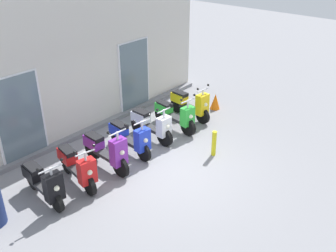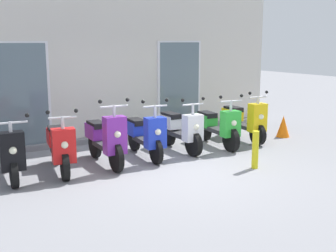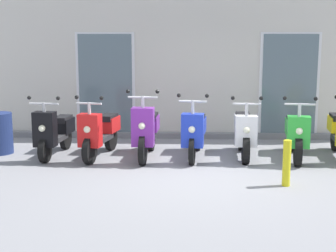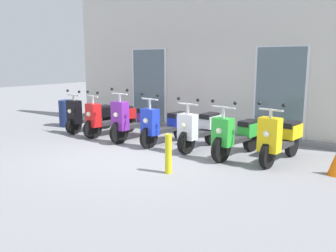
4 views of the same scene
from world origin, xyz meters
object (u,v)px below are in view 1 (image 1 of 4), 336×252
at_px(scooter_purple, 106,150).
at_px(scooter_yellow, 190,104).
at_px(scooter_black, 44,182).
at_px(scooter_red, 77,166).
at_px(curb_bollard, 214,143).
at_px(scooter_white, 151,125).
at_px(scooter_blue, 130,137).
at_px(traffic_cone, 215,101).
at_px(scooter_green, 175,115).

bearing_deg(scooter_purple, scooter_yellow, 2.37).
height_order(scooter_black, scooter_red, scooter_red).
xyz_separation_m(scooter_purple, curb_bollard, (2.23, -1.67, -0.16)).
bearing_deg(scooter_red, curb_bollard, -28.78).
bearing_deg(scooter_white, scooter_black, -178.97).
height_order(scooter_black, scooter_white, scooter_white).
xyz_separation_m(scooter_purple, scooter_white, (1.79, 0.14, -0.05)).
height_order(scooter_black, scooter_yellow, scooter_yellow).
relative_size(scooter_black, scooter_yellow, 0.96).
distance_m(scooter_red, scooter_blue, 1.76).
relative_size(scooter_blue, curb_bollard, 2.33).
distance_m(scooter_white, traffic_cone, 2.89).
distance_m(scooter_green, traffic_cone, 1.96).
xyz_separation_m(scooter_black, curb_bollard, (3.95, -1.75, -0.11)).
bearing_deg(scooter_red, scooter_white, 2.41).
bearing_deg(scooter_red, scooter_black, 176.79).
bearing_deg(traffic_cone, scooter_white, 175.91).
bearing_deg(scooter_yellow, scooter_white, -179.86).
bearing_deg(scooter_yellow, curb_bollard, -126.80).
height_order(scooter_purple, scooter_white, scooter_purple).
relative_size(scooter_red, scooter_white, 1.03).
xyz_separation_m(scooter_blue, curb_bollard, (1.34, -1.74, -0.13)).
xyz_separation_m(scooter_blue, scooter_white, (0.90, 0.07, -0.01)).
distance_m(curb_bollard, traffic_cone, 2.92).
distance_m(scooter_blue, curb_bollard, 2.20).
xyz_separation_m(scooter_black, scooter_green, (4.45, -0.01, -0.01)).
relative_size(scooter_green, scooter_yellow, 1.05).
bearing_deg(scooter_blue, scooter_black, 179.87).
bearing_deg(scooter_purple, scooter_white, 4.60).
bearing_deg(scooter_purple, scooter_red, 177.86).
distance_m(scooter_black, traffic_cone, 6.39).
bearing_deg(scooter_black, traffic_cone, -1.27).
xyz_separation_m(scooter_red, traffic_cone, (5.53, -0.09, -0.21)).
xyz_separation_m(scooter_purple, scooter_blue, (0.89, 0.07, -0.03)).
bearing_deg(traffic_cone, curb_bollard, -146.61).
bearing_deg(scooter_green, scooter_yellow, 5.40).
height_order(scooter_red, scooter_purple, scooter_purple).
height_order(scooter_black, curb_bollard, scooter_black).
distance_m(scooter_purple, scooter_blue, 0.89).
distance_m(scooter_blue, scooter_green, 1.83).
bearing_deg(scooter_red, scooter_green, 0.55).
xyz_separation_m(scooter_red, scooter_purple, (0.87, -0.03, 0.04)).
height_order(scooter_red, traffic_cone, scooter_red).
bearing_deg(scooter_blue, scooter_red, -178.62).
distance_m(scooter_black, scooter_red, 0.86).
xyz_separation_m(scooter_blue, scooter_green, (1.83, -0.01, -0.03)).
xyz_separation_m(scooter_red, scooter_white, (2.66, 0.11, -0.00)).
distance_m(scooter_green, scooter_yellow, 0.87).
distance_m(scooter_red, scooter_purple, 0.87).
bearing_deg(curb_bollard, scooter_purple, 143.17).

